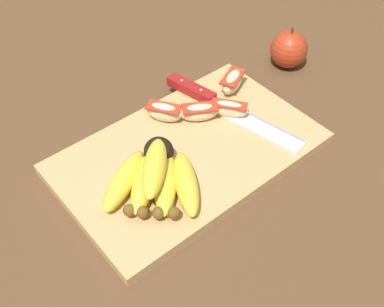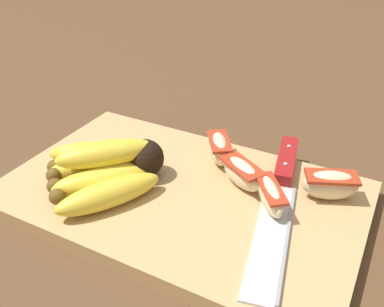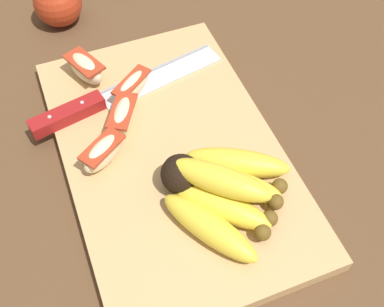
{
  "view_description": "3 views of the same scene",
  "coord_description": "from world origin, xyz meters",
  "px_view_note": "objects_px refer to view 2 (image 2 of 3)",
  "views": [
    {
      "loc": [
        0.34,
        0.43,
        0.57
      ],
      "look_at": [
        0.01,
        0.04,
        0.03
      ],
      "focal_mm": 44.1,
      "sensor_mm": 36.0,
      "label": 1
    },
    {
      "loc": [
        -0.21,
        0.38,
        0.33
      ],
      "look_at": [
        -0.0,
        -0.01,
        0.06
      ],
      "focal_mm": 40.1,
      "sensor_mm": 36.0,
      "label": 2
    },
    {
      "loc": [
        0.34,
        -0.09,
        0.5
      ],
      "look_at": [
        0.02,
        0.04,
        0.03
      ],
      "focal_mm": 45.09,
      "sensor_mm": 36.0,
      "label": 3
    }
  ],
  "objects_px": {
    "apple_wedge_middle": "(270,196)",
    "apple_wedge_extra": "(242,173)",
    "banana_bunch": "(108,167)",
    "apple_wedge_far": "(219,148)",
    "apple_wedge_near": "(331,184)",
    "chefs_knife": "(282,183)"
  },
  "relations": [
    {
      "from": "apple_wedge_middle",
      "to": "apple_wedge_extra",
      "type": "bearing_deg",
      "value": -31.24
    },
    {
      "from": "banana_bunch",
      "to": "apple_wedge_far",
      "type": "bearing_deg",
      "value": -132.35
    },
    {
      "from": "banana_bunch",
      "to": "apple_wedge_near",
      "type": "height_order",
      "value": "banana_bunch"
    },
    {
      "from": "apple_wedge_extra",
      "to": "banana_bunch",
      "type": "bearing_deg",
      "value": 25.49
    },
    {
      "from": "banana_bunch",
      "to": "apple_wedge_middle",
      "type": "bearing_deg",
      "value": -167.43
    },
    {
      "from": "banana_bunch",
      "to": "apple_wedge_extra",
      "type": "xyz_separation_m",
      "value": [
        -0.15,
        -0.07,
        -0.0
      ]
    },
    {
      "from": "chefs_knife",
      "to": "apple_wedge_far",
      "type": "bearing_deg",
      "value": -12.47
    },
    {
      "from": "apple_wedge_near",
      "to": "apple_wedge_middle",
      "type": "bearing_deg",
      "value": 42.81
    },
    {
      "from": "banana_bunch",
      "to": "apple_wedge_near",
      "type": "distance_m",
      "value": 0.26
    },
    {
      "from": "chefs_knife",
      "to": "apple_wedge_near",
      "type": "distance_m",
      "value": 0.06
    },
    {
      "from": "banana_bunch",
      "to": "chefs_knife",
      "type": "distance_m",
      "value": 0.21
    },
    {
      "from": "banana_bunch",
      "to": "apple_wedge_near",
      "type": "xyz_separation_m",
      "value": [
        -0.25,
        -0.09,
        -0.0
      ]
    },
    {
      "from": "chefs_knife",
      "to": "apple_wedge_extra",
      "type": "relative_size",
      "value": 4.02
    },
    {
      "from": "chefs_knife",
      "to": "apple_wedge_near",
      "type": "relative_size",
      "value": 4.01
    },
    {
      "from": "apple_wedge_extra",
      "to": "apple_wedge_near",
      "type": "bearing_deg",
      "value": -166.6
    },
    {
      "from": "chefs_knife",
      "to": "apple_wedge_extra",
      "type": "xyz_separation_m",
      "value": [
        0.05,
        0.02,
        0.01
      ]
    },
    {
      "from": "apple_wedge_near",
      "to": "banana_bunch",
      "type": "bearing_deg",
      "value": 20.81
    },
    {
      "from": "apple_wedge_middle",
      "to": "apple_wedge_far",
      "type": "bearing_deg",
      "value": -35.25
    },
    {
      "from": "apple_wedge_far",
      "to": "apple_wedge_extra",
      "type": "distance_m",
      "value": 0.06
    },
    {
      "from": "apple_wedge_near",
      "to": "apple_wedge_extra",
      "type": "bearing_deg",
      "value": 13.4
    },
    {
      "from": "banana_bunch",
      "to": "apple_wedge_extra",
      "type": "bearing_deg",
      "value": -154.51
    },
    {
      "from": "apple_wedge_near",
      "to": "apple_wedge_extra",
      "type": "relative_size",
      "value": 1.0
    }
  ]
}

